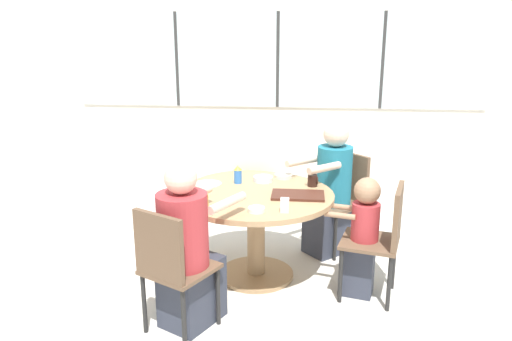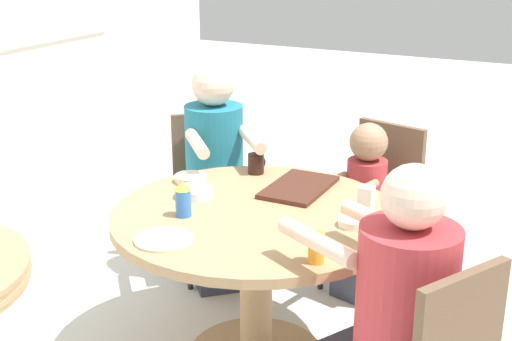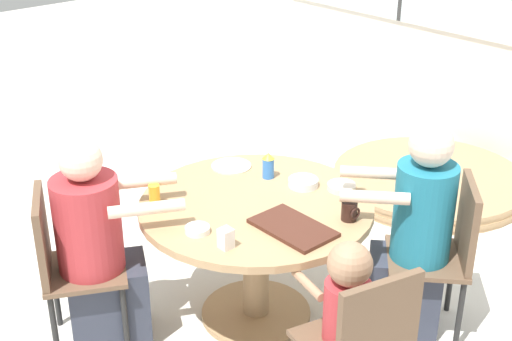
{
  "view_description": "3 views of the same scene",
  "coord_description": "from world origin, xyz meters",
  "px_view_note": "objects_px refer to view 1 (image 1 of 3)",
  "views": [
    {
      "loc": [
        0.36,
        -3.63,
        1.91
      ],
      "look_at": [
        0.0,
        0.0,
        0.88
      ],
      "focal_mm": 35.0,
      "sensor_mm": 36.0,
      "label": 1
    },
    {
      "loc": [
        -2.44,
        -1.23,
        1.82
      ],
      "look_at": [
        0.0,
        0.0,
        0.88
      ],
      "focal_mm": 50.0,
      "sensor_mm": 36.0,
      "label": 2
    },
    {
      "loc": [
        2.4,
        -2.13,
        2.41
      ],
      "look_at": [
        0.0,
        0.0,
        0.88
      ],
      "focal_mm": 50.0,
      "sensor_mm": 36.0,
      "label": 3
    }
  ],
  "objects_px": {
    "chair_for_man_blue_shirt": "(170,262)",
    "milk_carton_small": "(285,205)",
    "chair_for_woman_green_shirt": "(344,193)",
    "folded_table_stack": "(247,191)",
    "person_toddler": "(361,239)",
    "bowl_white_shallow": "(263,179)",
    "juice_glass": "(204,202)",
    "coffee_mug": "(313,180)",
    "bowl_fruit": "(256,209)",
    "bowl_cereal": "(283,176)",
    "chair_for_toddler": "(383,233)",
    "sippy_cup": "(238,174)",
    "person_man_blue_shirt": "(188,254)",
    "person_woman_green_shirt": "(331,194)"
  },
  "relations": [
    {
      "from": "chair_for_woman_green_shirt",
      "to": "bowl_fruit",
      "type": "bearing_deg",
      "value": 105.31
    },
    {
      "from": "sippy_cup",
      "to": "milk_carton_small",
      "type": "relative_size",
      "value": 1.52
    },
    {
      "from": "person_man_blue_shirt",
      "to": "coffee_mug",
      "type": "bearing_deg",
      "value": 76.8
    },
    {
      "from": "bowl_cereal",
      "to": "folded_table_stack",
      "type": "relative_size",
      "value": 0.11
    },
    {
      "from": "chair_for_woman_green_shirt",
      "to": "person_man_blue_shirt",
      "type": "height_order",
      "value": "person_man_blue_shirt"
    },
    {
      "from": "milk_carton_small",
      "to": "bowl_cereal",
      "type": "distance_m",
      "value": 0.83
    },
    {
      "from": "person_toddler",
      "to": "bowl_white_shallow",
      "type": "height_order",
      "value": "person_toddler"
    },
    {
      "from": "chair_for_man_blue_shirt",
      "to": "chair_for_toddler",
      "type": "xyz_separation_m",
      "value": [
        1.4,
        0.62,
        0.0
      ]
    },
    {
      "from": "chair_for_man_blue_shirt",
      "to": "bowl_fruit",
      "type": "height_order",
      "value": "chair_for_man_blue_shirt"
    },
    {
      "from": "person_toddler",
      "to": "juice_glass",
      "type": "relative_size",
      "value": 8.31
    },
    {
      "from": "chair_for_woman_green_shirt",
      "to": "juice_glass",
      "type": "bearing_deg",
      "value": 93.18
    },
    {
      "from": "chair_for_woman_green_shirt",
      "to": "sippy_cup",
      "type": "distance_m",
      "value": 1.02
    },
    {
      "from": "chair_for_woman_green_shirt",
      "to": "bowl_fruit",
      "type": "distance_m",
      "value": 1.27
    },
    {
      "from": "bowl_white_shallow",
      "to": "bowl_fruit",
      "type": "relative_size",
      "value": 1.36
    },
    {
      "from": "chair_for_woman_green_shirt",
      "to": "person_woman_green_shirt",
      "type": "height_order",
      "value": "person_woman_green_shirt"
    },
    {
      "from": "juice_glass",
      "to": "folded_table_stack",
      "type": "distance_m",
      "value": 2.5
    },
    {
      "from": "chair_for_man_blue_shirt",
      "to": "bowl_fruit",
      "type": "xyz_separation_m",
      "value": [
        0.5,
        0.45,
        0.2
      ]
    },
    {
      "from": "juice_glass",
      "to": "bowl_white_shallow",
      "type": "height_order",
      "value": "juice_glass"
    },
    {
      "from": "coffee_mug",
      "to": "folded_table_stack",
      "type": "height_order",
      "value": "coffee_mug"
    },
    {
      "from": "chair_for_man_blue_shirt",
      "to": "milk_carton_small",
      "type": "bearing_deg",
      "value": 61.85
    },
    {
      "from": "juice_glass",
      "to": "person_toddler",
      "type": "bearing_deg",
      "value": 9.89
    },
    {
      "from": "coffee_mug",
      "to": "milk_carton_small",
      "type": "xyz_separation_m",
      "value": [
        -0.2,
        -0.61,
        0.0
      ]
    },
    {
      "from": "juice_glass",
      "to": "folded_table_stack",
      "type": "height_order",
      "value": "juice_glass"
    },
    {
      "from": "milk_carton_small",
      "to": "chair_for_toddler",
      "type": "bearing_deg",
      "value": 12.03
    },
    {
      "from": "chair_for_woman_green_shirt",
      "to": "sippy_cup",
      "type": "bearing_deg",
      "value": 72.52
    },
    {
      "from": "person_man_blue_shirt",
      "to": "bowl_cereal",
      "type": "distance_m",
      "value": 1.3
    },
    {
      "from": "chair_for_man_blue_shirt",
      "to": "coffee_mug",
      "type": "xyz_separation_m",
      "value": [
        0.89,
        1.08,
        0.24
      ]
    },
    {
      "from": "person_toddler",
      "to": "bowl_white_shallow",
      "type": "bearing_deg",
      "value": 70.43
    },
    {
      "from": "person_man_blue_shirt",
      "to": "milk_carton_small",
      "type": "height_order",
      "value": "person_man_blue_shirt"
    },
    {
      "from": "chair_for_toddler",
      "to": "juice_glass",
      "type": "bearing_deg",
      "value": 111.48
    },
    {
      "from": "chair_for_man_blue_shirt",
      "to": "person_woman_green_shirt",
      "type": "xyz_separation_m",
      "value": [
        1.06,
        1.4,
        0.02
      ]
    },
    {
      "from": "chair_for_toddler",
      "to": "bowl_fruit",
      "type": "xyz_separation_m",
      "value": [
        -0.9,
        -0.16,
        0.2
      ]
    },
    {
      "from": "milk_carton_small",
      "to": "bowl_fruit",
      "type": "height_order",
      "value": "milk_carton_small"
    },
    {
      "from": "bowl_fruit",
      "to": "folded_table_stack",
      "type": "relative_size",
      "value": 0.08
    },
    {
      "from": "bowl_white_shallow",
      "to": "bowl_cereal",
      "type": "relative_size",
      "value": 1.05
    },
    {
      "from": "juice_glass",
      "to": "bowl_fruit",
      "type": "height_order",
      "value": "juice_glass"
    },
    {
      "from": "chair_for_woman_green_shirt",
      "to": "juice_glass",
      "type": "xyz_separation_m",
      "value": [
        -1.05,
        -1.05,
        0.24
      ]
    },
    {
      "from": "chair_for_man_blue_shirt",
      "to": "bowl_white_shallow",
      "type": "xyz_separation_m",
      "value": [
        0.49,
        1.17,
        0.21
      ]
    },
    {
      "from": "chair_for_woman_green_shirt",
      "to": "folded_table_stack",
      "type": "distance_m",
      "value": 1.76
    },
    {
      "from": "chair_for_man_blue_shirt",
      "to": "person_man_blue_shirt",
      "type": "xyz_separation_m",
      "value": [
        0.08,
        0.15,
        -0.01
      ]
    },
    {
      "from": "sippy_cup",
      "to": "juice_glass",
      "type": "distance_m",
      "value": 0.66
    },
    {
      "from": "chair_for_man_blue_shirt",
      "to": "coffee_mug",
      "type": "relative_size",
      "value": 9.04
    },
    {
      "from": "bowl_white_shallow",
      "to": "chair_for_woman_green_shirt",
      "type": "bearing_deg",
      "value": 25.75
    },
    {
      "from": "juice_glass",
      "to": "chair_for_man_blue_shirt",
      "type": "bearing_deg",
      "value": -106.22
    },
    {
      "from": "chair_for_man_blue_shirt",
      "to": "coffee_mug",
      "type": "height_order",
      "value": "chair_for_man_blue_shirt"
    },
    {
      "from": "chair_for_woman_green_shirt",
      "to": "chair_for_toddler",
      "type": "bearing_deg",
      "value": 151.88
    },
    {
      "from": "person_woman_green_shirt",
      "to": "bowl_cereal",
      "type": "xyz_separation_m",
      "value": [
        -0.41,
        -0.11,
        0.18
      ]
    },
    {
      "from": "bowl_cereal",
      "to": "chair_for_toddler",
      "type": "bearing_deg",
      "value": -42.05
    },
    {
      "from": "coffee_mug",
      "to": "sippy_cup",
      "type": "height_order",
      "value": "sippy_cup"
    },
    {
      "from": "chair_for_woman_green_shirt",
      "to": "chair_for_man_blue_shirt",
      "type": "height_order",
      "value": "same"
    }
  ]
}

